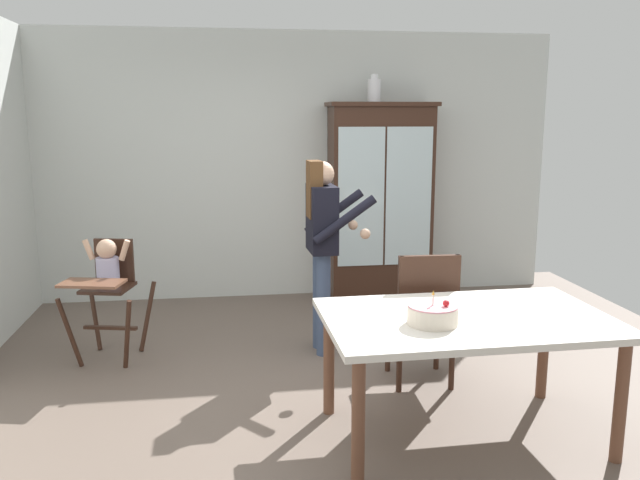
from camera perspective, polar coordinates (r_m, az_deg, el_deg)
name	(u,v)px	position (r m, az deg, el deg)	size (l,w,h in m)	color
ground_plane	(341,398)	(4.48, 1.88, -13.73)	(6.24, 6.24, 0.00)	#66564C
wall_back	(297,166)	(6.70, -2.01, 6.52)	(5.32, 0.06, 2.70)	silver
china_cabinet	(380,202)	(6.61, 5.30, 3.40)	(1.08, 0.48, 1.99)	#382116
ceramic_vase	(374,90)	(6.55, 4.81, 13.07)	(0.13, 0.13, 0.27)	white
high_chair_with_toddler	(108,277)	(5.20, -18.24, -3.14)	(0.69, 0.77, 0.95)	#382116
adult_person	(322,233)	(5.04, 0.21, 0.64)	(0.51, 0.49, 1.53)	#3D4C6B
dining_table	(466,330)	(3.85, 12.76, -7.73)	(1.66, 1.05, 0.74)	silver
birthday_cake	(433,314)	(3.63, 9.90, -6.49)	(0.28, 0.28, 0.19)	beige
dining_chair_far_side	(424,310)	(4.53, 9.17, -6.09)	(0.46, 0.46, 0.96)	#382116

